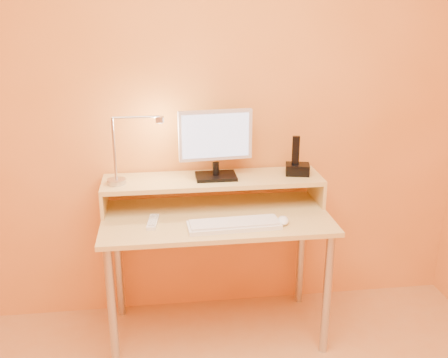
{
  "coord_description": "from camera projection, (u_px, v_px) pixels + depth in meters",
  "views": [
    {
      "loc": [
        -0.29,
        -1.31,
        1.78
      ],
      "look_at": [
        0.03,
        1.13,
        0.94
      ],
      "focal_mm": 41.04,
      "sensor_mm": 36.0,
      "label": 1
    }
  ],
  "objects": [
    {
      "name": "monitor_back",
      "position": [
        215.0,
        134.0,
        2.76
      ],
      "size": [
        0.36,
        0.04,
        0.23
      ],
      "primitive_type": "cube",
      "rotation": [
        0.0,
        0.0,
        0.09
      ],
      "color": "black",
      "rests_on": "monitor_panel"
    },
    {
      "name": "wall_back",
      "position": [
        209.0,
        105.0,
        2.84
      ],
      "size": [
        3.0,
        0.04,
        2.5
      ],
      "primitive_type": "cube",
      "color": "#F09444",
      "rests_on": "floor"
    },
    {
      "name": "monitor_neck",
      "position": [
        216.0,
        169.0,
        2.78
      ],
      "size": [
        0.04,
        0.04,
        0.07
      ],
      "primitive_type": "cylinder",
      "color": "black",
      "rests_on": "monitor_foot"
    },
    {
      "name": "desk_shelf",
      "position": [
        213.0,
        180.0,
        2.8
      ],
      "size": [
        1.2,
        0.3,
        0.02
      ],
      "primitive_type": "cube",
      "color": "tan",
      "rests_on": "desk_lower"
    },
    {
      "name": "monitor_panel",
      "position": [
        215.0,
        135.0,
        2.73
      ],
      "size": [
        0.4,
        0.07,
        0.27
      ],
      "primitive_type": "cube",
      "rotation": [
        0.0,
        0.0,
        0.09
      ],
      "color": "silver",
      "rests_on": "monitor_neck"
    },
    {
      "name": "desk_leg_fl",
      "position": [
        112.0,
        310.0,
        2.53
      ],
      "size": [
        0.04,
        0.04,
        0.69
      ],
      "primitive_type": "cylinder",
      "color": "#AEAFB5",
      "rests_on": "floor"
    },
    {
      "name": "monitor_foot",
      "position": [
        216.0,
        176.0,
        2.8
      ],
      "size": [
        0.22,
        0.16,
        0.02
      ],
      "primitive_type": "cube",
      "color": "black",
      "rests_on": "desk_shelf"
    },
    {
      "name": "remote_control",
      "position": [
        153.0,
        222.0,
        2.61
      ],
      "size": [
        0.07,
        0.18,
        0.02
      ],
      "primitive_type": "cube",
      "rotation": [
        0.0,
        0.0,
        -0.12
      ],
      "color": "silver",
      "rests_on": "desk_lower"
    },
    {
      "name": "lamp_bulb",
      "position": [
        160.0,
        122.0,
        2.63
      ],
      "size": [
        0.03,
        0.03,
        0.0
      ],
      "primitive_type": "cylinder",
      "color": "#FFEAC6",
      "rests_on": "lamp_head"
    },
    {
      "name": "lamp_arm",
      "position": [
        136.0,
        117.0,
        2.61
      ],
      "size": [
        0.24,
        0.01,
        0.01
      ],
      "primitive_type": "cylinder",
      "rotation": [
        0.0,
        1.57,
        0.0
      ],
      "color": "#AEAFB5",
      "rests_on": "lamp_post"
    },
    {
      "name": "desk_lower",
      "position": [
        216.0,
        218.0,
        2.71
      ],
      "size": [
        1.2,
        0.6,
        0.02
      ],
      "primitive_type": "cube",
      "color": "tan",
      "rests_on": "floor"
    },
    {
      "name": "shelf_riser_right",
      "position": [
        316.0,
        189.0,
        2.9
      ],
      "size": [
        0.02,
        0.3,
        0.14
      ],
      "primitive_type": "cube",
      "color": "tan",
      "rests_on": "desk_lower"
    },
    {
      "name": "desk_leg_bl",
      "position": [
        119.0,
        262.0,
        3.0
      ],
      "size": [
        0.04,
        0.04,
        0.69
      ],
      "primitive_type": "cylinder",
      "color": "#AEAFB5",
      "rests_on": "floor"
    },
    {
      "name": "mouse",
      "position": [
        283.0,
        220.0,
        2.61
      ],
      "size": [
        0.08,
        0.11,
        0.03
      ],
      "primitive_type": "ellipsoid",
      "rotation": [
        0.0,
        0.0,
        -0.23
      ],
      "color": "white",
      "rests_on": "desk_lower"
    },
    {
      "name": "phone_handset",
      "position": [
        296.0,
        150.0,
        2.81
      ],
      "size": [
        0.04,
        0.03,
        0.16
      ],
      "primitive_type": "cube",
      "rotation": [
        0.0,
        0.0,
        -0.23
      ],
      "color": "black",
      "rests_on": "phone_dock"
    },
    {
      "name": "keyboard",
      "position": [
        234.0,
        225.0,
        2.56
      ],
      "size": [
        0.47,
        0.17,
        0.02
      ],
      "primitive_type": "cube",
      "rotation": [
        0.0,
        0.0,
        0.05
      ],
      "color": "silver",
      "rests_on": "desk_lower"
    },
    {
      "name": "shelf_riser_left",
      "position": [
        104.0,
        199.0,
        2.76
      ],
      "size": [
        0.02,
        0.3,
        0.14
      ],
      "primitive_type": "cube",
      "color": "tan",
      "rests_on": "desk_lower"
    },
    {
      "name": "desk_leg_fr",
      "position": [
        327.0,
        295.0,
        2.66
      ],
      "size": [
        0.04,
        0.04,
        0.69
      ],
      "primitive_type": "cylinder",
      "color": "#AEAFB5",
      "rests_on": "floor"
    },
    {
      "name": "lamp_head",
      "position": [
        160.0,
        119.0,
        2.63
      ],
      "size": [
        0.04,
        0.04,
        0.03
      ],
      "primitive_type": "cylinder",
      "color": "#AEAFB5",
      "rests_on": "lamp_arm"
    },
    {
      "name": "lamp_post",
      "position": [
        114.0,
        149.0,
        2.65
      ],
      "size": [
        0.01,
        0.01,
        0.33
      ],
      "primitive_type": "cylinder",
      "color": "#AEAFB5",
      "rests_on": "lamp_base"
    },
    {
      "name": "monitor_screen",
      "position": [
        216.0,
        136.0,
        2.72
      ],
      "size": [
        0.36,
        0.04,
        0.23
      ],
      "primitive_type": "cube",
      "rotation": [
        0.0,
        0.0,
        0.09
      ],
      "color": "#A0B1DA",
      "rests_on": "monitor_panel"
    },
    {
      "name": "lamp_base",
      "position": [
        117.0,
        182.0,
        2.7
      ],
      "size": [
        0.1,
        0.1,
        0.02
      ],
      "primitive_type": "cylinder",
      "color": "#AEAFB5",
      "rests_on": "desk_shelf"
    },
    {
      "name": "phone_led",
      "position": [
        308.0,
        172.0,
        2.81
      ],
      "size": [
        0.01,
        0.0,
        0.04
      ],
      "primitive_type": "cube",
      "color": "#3490FD",
      "rests_on": "phone_dock"
    },
    {
      "name": "phone_dock",
      "position": [
        297.0,
        169.0,
        2.85
      ],
      "size": [
        0.15,
        0.13,
        0.06
      ],
      "primitive_type": "cube",
      "rotation": [
        0.0,
        0.0,
        -0.23
      ],
      "color": "black",
      "rests_on": "desk_shelf"
    },
    {
      "name": "desk_leg_br",
      "position": [
        301.0,
        251.0,
        3.13
      ],
      "size": [
        0.04,
        0.04,
        0.69
      ],
      "primitive_type": "cylinder",
      "color": "#AEAFB5",
      "rests_on": "floor"
    }
  ]
}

